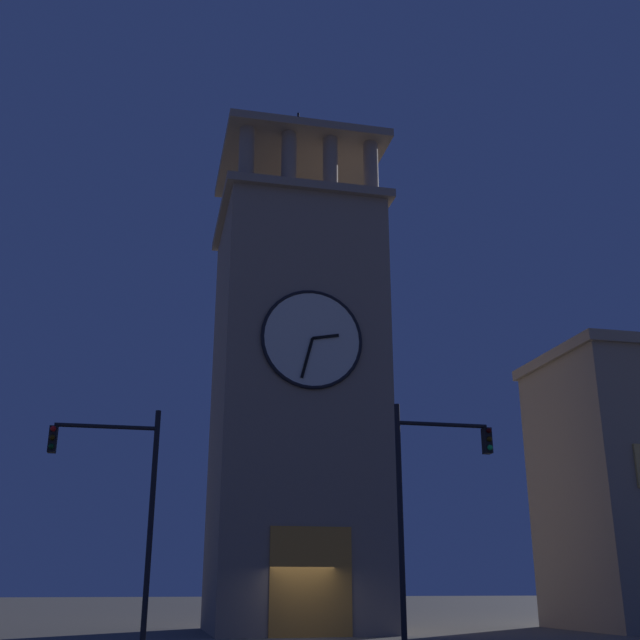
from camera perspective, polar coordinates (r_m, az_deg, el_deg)
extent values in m
plane|color=#56544F|center=(30.20, -1.09, -22.48)|extent=(200.00, 200.00, 0.00)
cube|color=gray|center=(35.28, -1.85, -6.75)|extent=(7.10, 7.25, 18.61)
cube|color=gray|center=(38.42, -1.70, 7.25)|extent=(7.70, 7.85, 0.40)
cylinder|color=gray|center=(37.18, 3.77, 11.02)|extent=(0.70, 0.70, 2.78)
cylinder|color=gray|center=(36.74, 0.77, 11.37)|extent=(0.70, 0.70, 2.78)
cylinder|color=gray|center=(36.40, -2.31, 11.70)|extent=(0.70, 0.70, 2.78)
cylinder|color=gray|center=(36.16, -5.45, 12.00)|extent=(0.70, 0.70, 2.78)
cylinder|color=gray|center=(42.34, 1.50, 7.04)|extent=(0.70, 0.70, 2.78)
cylinder|color=gray|center=(41.96, -1.13, 7.30)|extent=(0.70, 0.70, 2.78)
cylinder|color=gray|center=(41.66, -3.81, 7.54)|extent=(0.70, 0.70, 2.78)
cylinder|color=gray|center=(41.45, -6.52, 7.77)|extent=(0.70, 0.70, 2.78)
cube|color=gray|center=(39.92, -1.65, 11.36)|extent=(7.70, 7.85, 0.40)
cylinder|color=black|center=(40.77, -1.63, 13.34)|extent=(0.12, 0.12, 2.86)
cylinder|color=silver|center=(32.37, -0.60, -1.41)|extent=(4.20, 0.12, 4.20)
torus|color=black|center=(32.35, -0.59, -1.40)|extent=(4.36, 0.16, 4.36)
cube|color=black|center=(32.42, 0.42, -1.24)|extent=(1.16, 0.06, 0.33)
cube|color=black|center=(31.98, -0.96, -2.81)|extent=(0.56, 0.06, 1.76)
cube|color=orange|center=(30.98, -0.70, -18.69)|extent=(3.20, 0.24, 4.00)
cylinder|color=black|center=(22.93, -12.41, -14.79)|extent=(0.16, 0.16, 6.72)
cylinder|color=black|center=(23.32, -15.48, -7.59)|extent=(2.87, 0.12, 0.12)
cube|color=black|center=(23.36, -19.12, -8.32)|extent=(0.22, 0.30, 0.75)
sphere|color=red|center=(23.23, -19.09, -7.58)|extent=(0.16, 0.16, 0.16)
sphere|color=#392705|center=(23.19, -19.15, -8.19)|extent=(0.16, 0.16, 0.16)
sphere|color=#063316|center=(23.15, -19.22, -8.79)|extent=(0.16, 0.16, 0.16)
cylinder|color=black|center=(22.14, 5.98, -14.85)|extent=(0.16, 0.16, 6.82)
cylinder|color=black|center=(22.98, 9.01, -7.63)|extent=(2.74, 0.12, 0.12)
cube|color=black|center=(23.43, 12.22, -8.71)|extent=(0.22, 0.30, 0.75)
sphere|color=#360505|center=(23.32, 12.35, -7.97)|extent=(0.16, 0.16, 0.16)
sphere|color=#392705|center=(23.28, 12.40, -8.57)|extent=(0.16, 0.16, 0.16)
sphere|color=#18C154|center=(23.24, 12.44, -9.18)|extent=(0.16, 0.16, 0.16)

